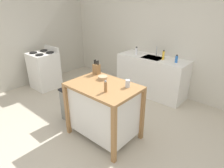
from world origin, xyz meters
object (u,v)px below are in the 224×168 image
at_px(bowl_ceramic_wide, 103,78).
at_px(trash_bin, 72,105).
at_px(kitchen_island, 104,109).
at_px(stove, 44,70).
at_px(drinking_cup, 128,83).
at_px(bottle_spray_cleaner, 136,51).
at_px(bottle_hand_soap, 176,59).
at_px(bottle_dish_soap, 163,55).
at_px(knife_block, 97,69).
at_px(sink_faucet, 157,51).
at_px(pepper_grinder, 106,86).

xyz_separation_m(bowl_ceramic_wide, trash_bin, (-0.61, -0.21, -0.64)).
relative_size(kitchen_island, stove, 1.05).
distance_m(drinking_cup, bottle_spray_cleaner, 1.92).
bearing_deg(kitchen_island, bottle_hand_soap, 80.41).
height_order(trash_bin, bottle_dish_soap, bottle_dish_soap).
bearing_deg(kitchen_island, bottle_dish_soap, 89.79).
distance_m(knife_block, sink_faucet, 1.76).
distance_m(kitchen_island, pepper_grinder, 0.55).
distance_m(kitchen_island, sink_faucet, 2.10).
xyz_separation_m(knife_block, trash_bin, (-0.36, -0.32, -0.70)).
height_order(knife_block, trash_bin, knife_block).
xyz_separation_m(drinking_cup, trash_bin, (-1.09, -0.23, -0.67)).
xyz_separation_m(trash_bin, bottle_spray_cleaner, (0.11, 1.89, 0.67)).
distance_m(pepper_grinder, trash_bin, 1.19).
xyz_separation_m(pepper_grinder, stove, (-2.65, 0.59, -0.55)).
bearing_deg(stove, knife_block, -4.82).
relative_size(trash_bin, bottle_spray_cleaner, 3.42).
xyz_separation_m(trash_bin, bottle_hand_soap, (1.09, 1.91, 0.66)).
bearing_deg(stove, bowl_ceramic_wide, -7.02).
height_order(kitchen_island, sink_faucet, sink_faucet).
bearing_deg(bottle_hand_soap, sink_faucet, 163.43).
xyz_separation_m(kitchen_island, knife_block, (-0.41, 0.27, 0.50)).
height_order(kitchen_island, bottle_dish_soap, bottle_dish_soap).
distance_m(bowl_ceramic_wide, stove, 2.38).
xyz_separation_m(drinking_cup, pepper_grinder, (-0.13, -0.33, 0.03)).
height_order(sink_faucet, bottle_hand_soap, sink_faucet).
height_order(drinking_cup, trash_bin, drinking_cup).
bearing_deg(bottle_dish_soap, stove, -149.95).
bearing_deg(sink_faucet, bottle_hand_soap, -16.57).
distance_m(sink_faucet, stove, 2.79).
height_order(kitchen_island, pepper_grinder, pepper_grinder).
xyz_separation_m(pepper_grinder, sink_faucet, (-0.43, 2.17, -0.00)).
bearing_deg(kitchen_island, stove, 169.77).
distance_m(bottle_hand_soap, stove, 3.17).
bearing_deg(bottle_spray_cleaner, stove, -142.41).
bearing_deg(kitchen_island, drinking_cup, 30.21).
xyz_separation_m(kitchen_island, bottle_spray_cleaner, (-0.66, 1.84, 0.47)).
xyz_separation_m(drinking_cup, stove, (-2.79, 0.26, -0.52)).
distance_m(pepper_grinder, sink_faucet, 2.21).
distance_m(knife_block, pepper_grinder, 0.73).
height_order(pepper_grinder, bottle_hand_soap, pepper_grinder).
bearing_deg(stove, pepper_grinder, -12.56).
relative_size(knife_block, bottle_dish_soap, 1.20).
relative_size(bowl_ceramic_wide, stove, 0.15).
relative_size(bottle_spray_cleaner, bottle_hand_soap, 1.11).
distance_m(bowl_ceramic_wide, drinking_cup, 0.48).
height_order(bowl_ceramic_wide, trash_bin, bowl_ceramic_wide).
height_order(kitchen_island, stove, stove).
relative_size(bottle_dish_soap, bottle_spray_cleaner, 1.13).
distance_m(bottle_dish_soap, bottle_hand_soap, 0.31).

